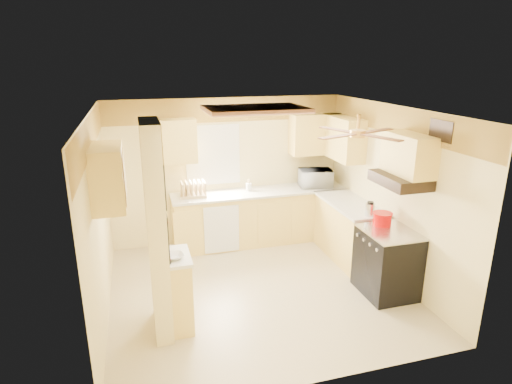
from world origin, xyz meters
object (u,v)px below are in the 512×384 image
object	(u,v)px
bowl	(175,256)
dutch_oven	(382,219)
microwave	(315,178)
stove	(387,262)
kettle	(370,209)

from	to	relation	value
bowl	dutch_oven	world-z (taller)	dutch_oven
microwave	dutch_oven	size ratio (longest dim) A/B	2.08
stove	kettle	distance (m)	0.80
microwave	stove	bearing A→B (deg)	102.82
kettle	stove	bearing A→B (deg)	-91.09
microwave	dutch_oven	world-z (taller)	microwave
microwave	bowl	xyz separation A→B (m)	(-2.68, -2.20, -0.13)
stove	microwave	bearing A→B (deg)	94.33
stove	microwave	size ratio (longest dim) A/B	1.63
microwave	kettle	bearing A→B (deg)	104.72
dutch_oven	microwave	bearing A→B (deg)	95.34
bowl	kettle	size ratio (longest dim) A/B	1.01
stove	bowl	size ratio (longest dim) A/B	4.32
stove	bowl	xyz separation A→B (m)	(-2.84, -0.08, 0.51)
microwave	dutch_oven	xyz separation A→B (m)	(0.18, -1.89, -0.09)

